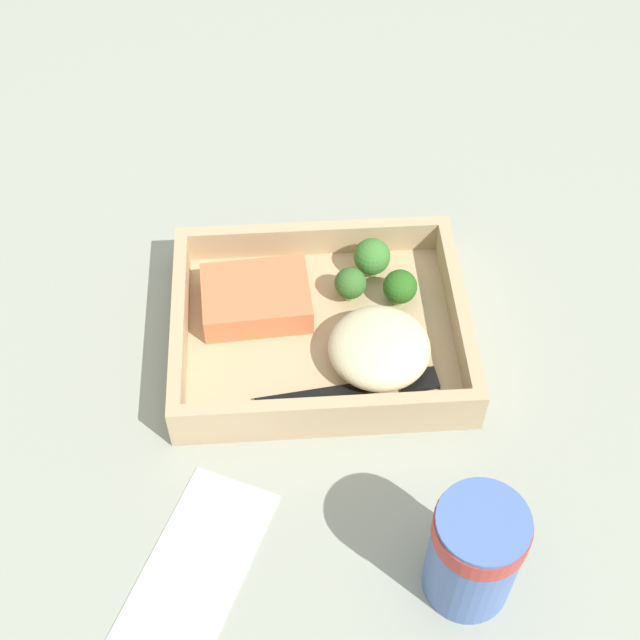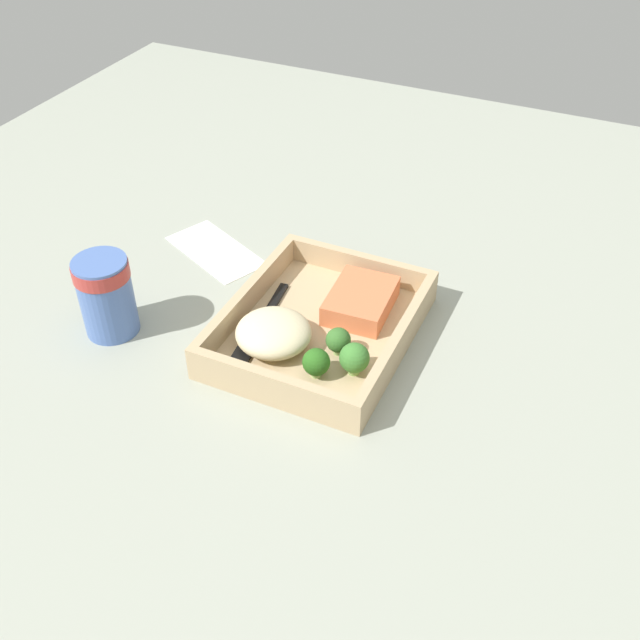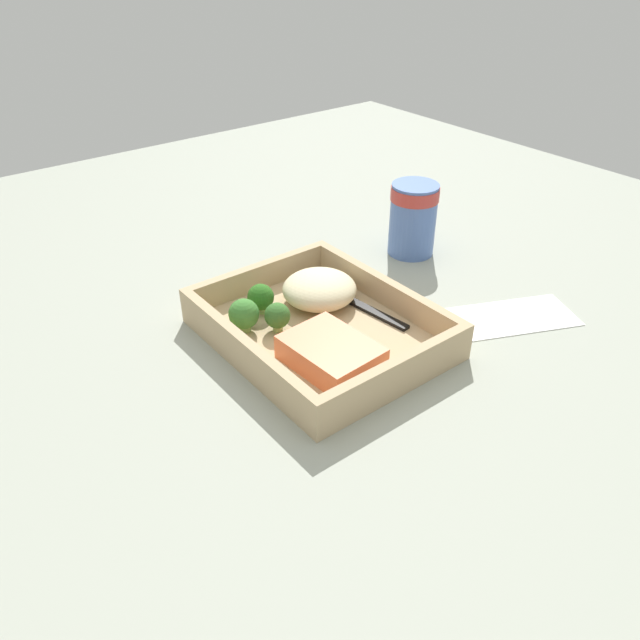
% 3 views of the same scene
% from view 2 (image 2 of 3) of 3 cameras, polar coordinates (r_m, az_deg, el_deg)
% --- Properties ---
extents(ground_plane, '(1.60, 1.60, 0.02)m').
position_cam_2_polar(ground_plane, '(0.94, -0.00, -1.73)').
color(ground_plane, '#979D8E').
extents(takeout_tray, '(0.27, 0.22, 0.01)m').
position_cam_2_polar(takeout_tray, '(0.93, -0.00, -0.99)').
color(takeout_tray, tan).
rests_on(takeout_tray, ground_plane).
extents(tray_rim, '(0.27, 0.22, 0.03)m').
position_cam_2_polar(tray_rim, '(0.92, -0.00, 0.08)').
color(tray_rim, tan).
rests_on(tray_rim, takeout_tray).
extents(salmon_fillet, '(0.10, 0.08, 0.03)m').
position_cam_2_polar(salmon_fillet, '(0.95, 3.12, 1.48)').
color(salmon_fillet, '#DE7146').
rests_on(salmon_fillet, takeout_tray).
extents(mashed_potatoes, '(0.09, 0.09, 0.04)m').
position_cam_2_polar(mashed_potatoes, '(0.90, -3.57, -0.98)').
color(mashed_potatoes, beige).
rests_on(mashed_potatoes, takeout_tray).
extents(broccoli_floret_1, '(0.03, 0.03, 0.04)m').
position_cam_2_polar(broccoli_floret_1, '(0.86, -0.29, -3.26)').
color(broccoli_floret_1, '#86A862').
rests_on(broccoli_floret_1, takeout_tray).
extents(broccoli_floret_2, '(0.03, 0.03, 0.04)m').
position_cam_2_polar(broccoli_floret_2, '(0.88, 1.40, -1.57)').
color(broccoli_floret_2, '#88A65E').
rests_on(broccoli_floret_2, takeout_tray).
extents(broccoli_floret_3, '(0.04, 0.04, 0.04)m').
position_cam_2_polar(broccoli_floret_3, '(0.86, 2.64, -2.93)').
color(broccoli_floret_3, '#79A151').
rests_on(broccoli_floret_3, takeout_tray).
extents(fork, '(0.16, 0.04, 0.00)m').
position_cam_2_polar(fork, '(0.93, -4.72, -0.62)').
color(fork, black).
rests_on(fork, takeout_tray).
extents(paper_cup, '(0.07, 0.07, 0.10)m').
position_cam_2_polar(paper_cup, '(0.95, -16.03, 2.04)').
color(paper_cup, '#4B6AAF').
rests_on(paper_cup, ground_plane).
extents(receipt_slip, '(0.13, 0.17, 0.00)m').
position_cam_2_polar(receipt_slip, '(1.10, -7.96, 5.27)').
color(receipt_slip, white).
rests_on(receipt_slip, ground_plane).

